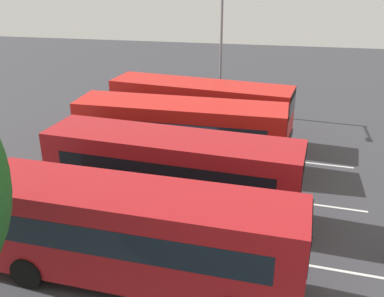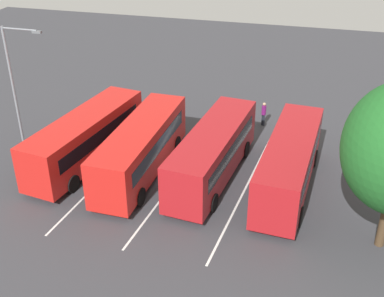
% 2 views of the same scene
% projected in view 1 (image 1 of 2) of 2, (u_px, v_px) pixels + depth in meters
% --- Properties ---
extents(ground_plane, '(73.00, 73.00, 0.00)m').
position_uv_depth(ground_plane, '(184.00, 187.00, 19.58)').
color(ground_plane, '#38383D').
extents(bus_far_left, '(10.06, 3.07, 3.13)m').
position_uv_depth(bus_far_left, '(138.00, 233.00, 13.19)').
color(bus_far_left, '#AD191E').
rests_on(bus_far_left, ground).
extents(bus_center_left, '(10.11, 3.40, 3.13)m').
position_uv_depth(bus_center_left, '(172.00, 170.00, 17.15)').
color(bus_center_left, '#AD191E').
rests_on(bus_center_left, ground).
extents(bus_center_right, '(9.97, 2.70, 3.13)m').
position_uv_depth(bus_center_right, '(181.00, 131.00, 21.06)').
color(bus_center_right, red).
rests_on(bus_center_right, ground).
extents(bus_far_right, '(10.15, 3.80, 3.13)m').
position_uv_depth(bus_far_right, '(201.00, 108.00, 24.36)').
color(bus_far_right, red).
rests_on(bus_far_right, ground).
extents(street_lamp, '(0.20, 2.64, 8.13)m').
position_uv_depth(street_lamp, '(221.00, 40.00, 27.28)').
color(street_lamp, gray).
rests_on(street_lamp, ground).
extents(lane_stripe_outer_left, '(15.26, 1.51, 0.01)m').
position_uv_depth(lane_stripe_outer_left, '(161.00, 240.00, 15.85)').
color(lane_stripe_outer_left, silver).
rests_on(lane_stripe_outer_left, ground).
extents(lane_stripe_inner_left, '(15.26, 1.51, 0.01)m').
position_uv_depth(lane_stripe_inner_left, '(184.00, 187.00, 19.58)').
color(lane_stripe_inner_left, silver).
rests_on(lane_stripe_inner_left, ground).
extents(lane_stripe_inner_right, '(15.26, 1.51, 0.01)m').
position_uv_depth(lane_stripe_inner_right, '(201.00, 150.00, 23.30)').
color(lane_stripe_inner_right, silver).
rests_on(lane_stripe_inner_right, ground).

